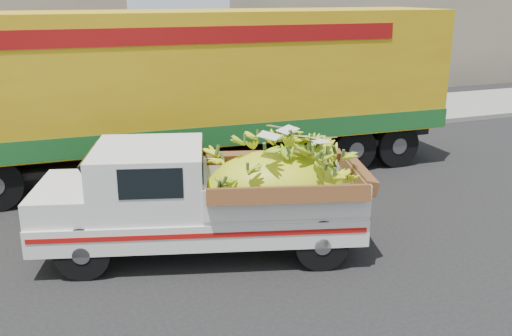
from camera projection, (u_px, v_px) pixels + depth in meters
name	position (u px, v px, depth m)	size (l,w,h in m)	color
ground	(192.00, 253.00, 9.57)	(100.00, 100.00, 0.00)	black
curb	(128.00, 151.00, 15.45)	(60.00, 0.25, 0.15)	gray
sidewalk	(117.00, 134.00, 17.32)	(60.00, 4.00, 0.14)	gray
building_right	(387.00, 18.00, 27.43)	(14.00, 6.00, 6.00)	gray
pickup_truck	(225.00, 195.00, 9.41)	(5.55, 3.28, 1.83)	black
semi_trailer	(202.00, 86.00, 13.16)	(12.03, 2.92, 3.80)	black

